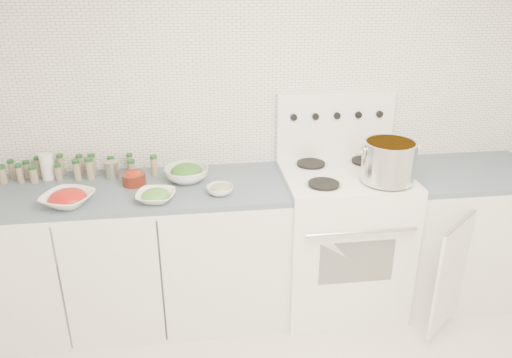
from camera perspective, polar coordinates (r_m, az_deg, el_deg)
name	(u,v)px	position (r m, az deg, el deg)	size (l,w,h in m)	color
room_walls	(323,142)	(1.68, 7.64, 4.27)	(3.54, 3.04, 2.52)	white
counter_left	(135,254)	(3.21, -13.63, -8.36)	(1.85, 0.62, 0.90)	white
stove	(340,235)	(3.29, 9.63, -6.28)	(0.76, 0.70, 1.36)	white
counter_right	(459,233)	(3.62, 22.20, -5.71)	(0.89, 0.88, 0.90)	white
stock_pot	(389,160)	(2.96, 14.94, 2.16)	(0.33, 0.30, 0.23)	silver
bowl_tomato	(68,198)	(2.88, -20.73, -2.08)	(0.34, 0.34, 0.09)	white
bowl_snowpea	(156,196)	(2.80, -11.38, -1.89)	(0.25, 0.25, 0.07)	white
bowl_broccoli	(187,173)	(3.03, -7.94, 0.70)	(0.28, 0.28, 0.11)	white
bowl_zucchini	(220,189)	(2.84, -4.14, -1.18)	(0.17, 0.17, 0.06)	white
bowl_pepper	(134,178)	(3.03, -13.78, 0.12)	(0.14, 0.14, 0.08)	#581A0F
salt_canister	(47,167)	(3.26, -22.75, 1.31)	(0.08, 0.08, 0.16)	white
tin_can	(112,170)	(3.15, -16.14, 0.99)	(0.08, 0.08, 0.11)	#9E9785
spice_cluster	(72,168)	(3.23, -20.30, 1.16)	(0.93, 0.15, 0.14)	gray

